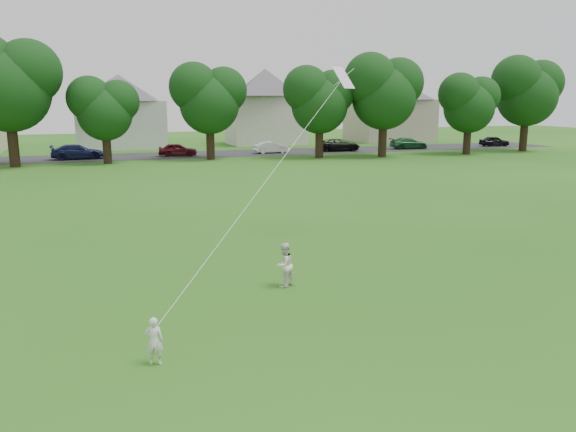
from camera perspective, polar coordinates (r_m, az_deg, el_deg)
name	(u,v)px	position (r m, az deg, el deg)	size (l,w,h in m)	color
ground	(224,347)	(12.28, -6.53, -13.06)	(160.00, 160.00, 0.00)	#1F5212
street	(127,157)	(53.23, -16.04, 5.82)	(90.00, 7.00, 0.01)	#2D2D30
toddler	(154,341)	(11.58, -13.42, -12.24)	(0.36, 0.24, 0.99)	silver
older_boy	(284,265)	(15.64, -0.40, -5.00)	(0.61, 0.48, 1.25)	white
kite	(278,164)	(16.02, -0.99, 5.26)	(4.59, 5.14, 13.29)	white
tree_row	(138,88)	(47.33, -14.99, 12.46)	(81.07, 8.83, 10.27)	black
parked_cars	(172,150)	(52.49, -11.72, 6.61)	(73.00, 2.36, 1.27)	black
house_row	(123,103)	(62.98, -16.38, 10.98)	(77.12, 13.33, 10.00)	beige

